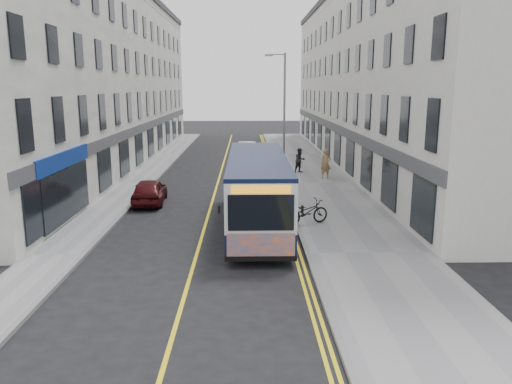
{
  "coord_description": "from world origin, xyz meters",
  "views": [
    {
      "loc": [
        1.82,
        -18.18,
        5.97
      ],
      "look_at": [
        2.21,
        2.32,
        1.6
      ],
      "focal_mm": 35.0,
      "sensor_mm": 36.0,
      "label": 1
    }
  ],
  "objects_px": {
    "city_bus": "(257,188)",
    "pedestrian_near": "(326,164)",
    "pedestrian_far": "(300,160)",
    "bicycle": "(307,212)",
    "car_white": "(246,150)",
    "streetlamp": "(283,111)",
    "car_maroon": "(150,191)"
  },
  "relations": [
    {
      "from": "city_bus",
      "to": "pedestrian_near",
      "type": "height_order",
      "value": "city_bus"
    },
    {
      "from": "pedestrian_far",
      "to": "bicycle",
      "type": "bearing_deg",
      "value": -124.38
    },
    {
      "from": "car_white",
      "to": "pedestrian_far",
      "type": "bearing_deg",
      "value": -58.31
    },
    {
      "from": "streetlamp",
      "to": "car_maroon",
      "type": "distance_m",
      "value": 10.75
    },
    {
      "from": "streetlamp",
      "to": "bicycle",
      "type": "xyz_separation_m",
      "value": [
        0.23,
        -11.42,
        -3.73
      ]
    },
    {
      "from": "streetlamp",
      "to": "bicycle",
      "type": "height_order",
      "value": "streetlamp"
    },
    {
      "from": "car_white",
      "to": "car_maroon",
      "type": "distance_m",
      "value": 17.58
    },
    {
      "from": "streetlamp",
      "to": "pedestrian_far",
      "type": "relative_size",
      "value": 4.74
    },
    {
      "from": "city_bus",
      "to": "streetlamp",
      "type": "bearing_deg",
      "value": 80.51
    },
    {
      "from": "bicycle",
      "to": "car_maroon",
      "type": "height_order",
      "value": "car_maroon"
    },
    {
      "from": "car_maroon",
      "to": "bicycle",
      "type": "bearing_deg",
      "value": 146.01
    },
    {
      "from": "city_bus",
      "to": "pedestrian_far",
      "type": "xyz_separation_m",
      "value": [
        3.22,
        13.01,
        -0.71
      ]
    },
    {
      "from": "pedestrian_far",
      "to": "car_white",
      "type": "xyz_separation_m",
      "value": [
        -3.7,
        8.27,
        -0.31
      ]
    },
    {
      "from": "pedestrian_near",
      "to": "car_maroon",
      "type": "distance_m",
      "value": 11.94
    },
    {
      "from": "city_bus",
      "to": "bicycle",
      "type": "height_order",
      "value": "city_bus"
    },
    {
      "from": "bicycle",
      "to": "car_maroon",
      "type": "bearing_deg",
      "value": 36.17
    },
    {
      "from": "pedestrian_near",
      "to": "car_white",
      "type": "height_order",
      "value": "pedestrian_near"
    },
    {
      "from": "city_bus",
      "to": "car_white",
      "type": "distance_m",
      "value": 21.31
    },
    {
      "from": "pedestrian_far",
      "to": "car_maroon",
      "type": "distance_m",
      "value": 12.23
    },
    {
      "from": "bicycle",
      "to": "pedestrian_near",
      "type": "height_order",
      "value": "pedestrian_near"
    },
    {
      "from": "streetlamp",
      "to": "car_maroon",
      "type": "bearing_deg",
      "value": -136.96
    },
    {
      "from": "bicycle",
      "to": "car_white",
      "type": "relative_size",
      "value": 0.51
    },
    {
      "from": "city_bus",
      "to": "car_white",
      "type": "xyz_separation_m",
      "value": [
        -0.48,
        21.28,
        -1.02
      ]
    },
    {
      "from": "streetlamp",
      "to": "car_white",
      "type": "xyz_separation_m",
      "value": [
        -2.37,
        9.96,
        -3.73
      ]
    },
    {
      "from": "city_bus",
      "to": "pedestrian_near",
      "type": "xyz_separation_m",
      "value": [
        4.64,
        10.75,
        -0.61
      ]
    },
    {
      "from": "car_maroon",
      "to": "pedestrian_far",
      "type": "bearing_deg",
      "value": -138.59
    },
    {
      "from": "car_white",
      "to": "car_maroon",
      "type": "bearing_deg",
      "value": -98.96
    },
    {
      "from": "streetlamp",
      "to": "pedestrian_near",
      "type": "xyz_separation_m",
      "value": [
        2.75,
        -0.56,
        -3.32
      ]
    },
    {
      "from": "bicycle",
      "to": "pedestrian_near",
      "type": "xyz_separation_m",
      "value": [
        2.52,
        10.85,
        0.41
      ]
    },
    {
      "from": "pedestrian_near",
      "to": "car_white",
      "type": "xyz_separation_m",
      "value": [
        -5.12,
        10.53,
        -0.41
      ]
    },
    {
      "from": "pedestrian_near",
      "to": "car_white",
      "type": "relative_size",
      "value": 0.48
    },
    {
      "from": "streetlamp",
      "to": "car_maroon",
      "type": "xyz_separation_m",
      "value": [
        -7.37,
        -6.89,
        -3.72
      ]
    }
  ]
}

